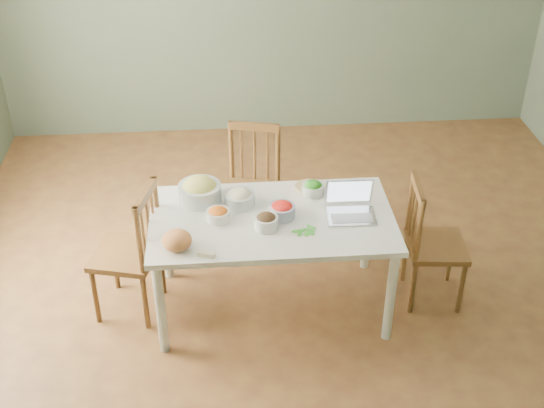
{
  "coord_description": "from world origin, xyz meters",
  "views": [
    {
      "loc": [
        -0.52,
        -3.81,
        3.22
      ],
      "look_at": [
        -0.23,
        -0.14,
        0.81
      ],
      "focal_mm": 47.36,
      "sensor_mm": 36.0,
      "label": 1
    }
  ],
  "objects_px": {
    "dining_table": "(272,263)",
    "chair_far": "(251,190)",
    "chair_left": "(125,251)",
    "chair_right": "(437,243)",
    "laptop": "(352,203)",
    "bread_boule": "(177,240)",
    "bowl_squash": "(200,190)"
  },
  "relations": [
    {
      "from": "dining_table",
      "to": "laptop",
      "type": "distance_m",
      "value": 0.67
    },
    {
      "from": "dining_table",
      "to": "bread_boule",
      "type": "height_order",
      "value": "bread_boule"
    },
    {
      "from": "chair_right",
      "to": "laptop",
      "type": "relative_size",
      "value": 2.95
    },
    {
      "from": "chair_left",
      "to": "chair_right",
      "type": "height_order",
      "value": "chair_left"
    },
    {
      "from": "laptop",
      "to": "bread_boule",
      "type": "bearing_deg",
      "value": -165.75
    },
    {
      "from": "chair_right",
      "to": "bread_boule",
      "type": "distance_m",
      "value": 1.72
    },
    {
      "from": "chair_left",
      "to": "bread_boule",
      "type": "height_order",
      "value": "chair_left"
    },
    {
      "from": "bowl_squash",
      "to": "laptop",
      "type": "bearing_deg",
      "value": -15.86
    },
    {
      "from": "chair_far",
      "to": "chair_left",
      "type": "bearing_deg",
      "value": -127.94
    },
    {
      "from": "dining_table",
      "to": "chair_far",
      "type": "height_order",
      "value": "chair_far"
    },
    {
      "from": "chair_far",
      "to": "chair_left",
      "type": "relative_size",
      "value": 0.98
    },
    {
      "from": "chair_right",
      "to": "dining_table",
      "type": "bearing_deg",
      "value": 95.59
    },
    {
      "from": "chair_right",
      "to": "bread_boule",
      "type": "bearing_deg",
      "value": 104.69
    },
    {
      "from": "chair_far",
      "to": "bowl_squash",
      "type": "xyz_separation_m",
      "value": [
        -0.35,
        -0.51,
        0.34
      ]
    },
    {
      "from": "chair_far",
      "to": "chair_right",
      "type": "bearing_deg",
      "value": -18.67
    },
    {
      "from": "chair_right",
      "to": "bread_boule",
      "type": "relative_size",
      "value": 5.0
    },
    {
      "from": "chair_far",
      "to": "laptop",
      "type": "relative_size",
      "value": 3.05
    },
    {
      "from": "chair_far",
      "to": "bowl_squash",
      "type": "height_order",
      "value": "chair_far"
    },
    {
      "from": "dining_table",
      "to": "chair_left",
      "type": "relative_size",
      "value": 1.64
    },
    {
      "from": "bread_boule",
      "to": "bowl_squash",
      "type": "height_order",
      "value": "bowl_squash"
    },
    {
      "from": "dining_table",
      "to": "chair_right",
      "type": "xyz_separation_m",
      "value": [
        1.08,
        0.01,
        0.09
      ]
    },
    {
      "from": "chair_far",
      "to": "dining_table",
      "type": "bearing_deg",
      "value": -69.72
    },
    {
      "from": "chair_far",
      "to": "bread_boule",
      "type": "bearing_deg",
      "value": -102.38
    },
    {
      "from": "bread_boule",
      "to": "chair_far",
      "type": "bearing_deg",
      "value": 64.56
    },
    {
      "from": "dining_table",
      "to": "bread_boule",
      "type": "bearing_deg",
      "value": -154.6
    },
    {
      "from": "dining_table",
      "to": "bowl_squash",
      "type": "bearing_deg",
      "value": 152.65
    },
    {
      "from": "bread_boule",
      "to": "chair_left",
      "type": "bearing_deg",
      "value": 137.23
    },
    {
      "from": "chair_far",
      "to": "bowl_squash",
      "type": "relative_size",
      "value": 3.34
    },
    {
      "from": "bowl_squash",
      "to": "dining_table",
      "type": "bearing_deg",
      "value": -27.35
    },
    {
      "from": "chair_left",
      "to": "laptop",
      "type": "distance_m",
      "value": 1.47
    },
    {
      "from": "chair_far",
      "to": "bread_boule",
      "type": "relative_size",
      "value": 5.16
    },
    {
      "from": "chair_right",
      "to": "laptop",
      "type": "height_order",
      "value": "laptop"
    }
  ]
}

